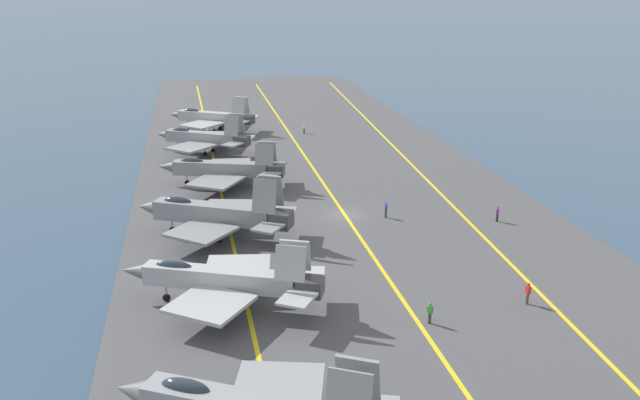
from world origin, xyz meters
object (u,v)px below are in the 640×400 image
object	(u,v)px
crew_green_vest	(430,312)
crew_white_vest	(304,128)
parked_jet_fourth	(223,169)
crew_purple_vest	(498,213)
parked_jet_sixth	(213,117)
parked_jet_fifth	(204,138)
crew_red_vest	(528,292)
crew_blue_vest	(386,209)
parked_jet_second	(225,279)
parked_jet_third	(215,213)

from	to	relation	value
crew_green_vest	crew_white_vest	bearing A→B (deg)	-1.39
parked_jet_fourth	crew_purple_vest	size ratio (longest dim) A/B	9.32
parked_jet_sixth	crew_green_vest	world-z (taller)	parked_jet_sixth
parked_jet_fifth	parked_jet_sixth	distance (m)	15.40
crew_red_vest	crew_blue_vest	world-z (taller)	crew_red_vest
parked_jet_fifth	crew_purple_vest	bearing A→B (deg)	-140.12
parked_jet_second	parked_jet_sixth	world-z (taller)	parked_jet_sixth
parked_jet_fifth	parked_jet_second	bearing A→B (deg)	-179.75
crew_purple_vest	crew_blue_vest	world-z (taller)	crew_blue_vest
parked_jet_second	crew_white_vest	bearing A→B (deg)	-15.23
parked_jet_sixth	crew_green_vest	distance (m)	71.93
crew_green_vest	parked_jet_second	bearing A→B (deg)	69.48
parked_jet_fourth	parked_jet_sixth	world-z (taller)	parked_jet_sixth
crew_red_vest	crew_purple_vest	size ratio (longest dim) A/B	1.05
parked_jet_second	parked_jet_fifth	bearing A→B (deg)	0.25
crew_red_vest	parked_jet_sixth	bearing A→B (deg)	17.55
parked_jet_fifth	parked_jet_sixth	xyz separation A→B (m)	(15.29, -1.87, 0.00)
parked_jet_fifth	crew_green_vest	xyz separation A→B (m)	(-55.40, -15.05, -1.40)
parked_jet_third	crew_green_vest	size ratio (longest dim) A/B	9.52
parked_jet_third	crew_green_vest	xyz separation A→B (m)	(-20.94, -14.88, -1.55)
parked_jet_fourth	crew_blue_vest	bearing A→B (deg)	-132.22
parked_jet_second	parked_jet_sixth	bearing A→B (deg)	-1.45
parked_jet_fifth	crew_purple_vest	world-z (taller)	parked_jet_fifth
parked_jet_third	crew_purple_vest	distance (m)	29.55
crew_green_vest	crew_blue_vest	distance (m)	23.54
parked_jet_third	parked_jet_fifth	bearing A→B (deg)	0.29
crew_green_vest	crew_red_vest	bearing A→B (deg)	-79.82
parked_jet_third	crew_blue_vest	bearing A→B (deg)	-82.59
crew_green_vest	crew_blue_vest	world-z (taller)	crew_blue_vest
parked_jet_fourth	crew_green_vest	world-z (taller)	parked_jet_fourth
parked_jet_second	crew_white_vest	size ratio (longest dim) A/B	9.77
crew_purple_vest	crew_white_vest	world-z (taller)	crew_purple_vest
parked_jet_second	crew_purple_vest	distance (m)	32.79
parked_jet_sixth	crew_purple_vest	xyz separation A→B (m)	(-50.80, -27.80, -1.40)
parked_jet_fourth	parked_jet_sixth	distance (m)	32.42
parked_jet_fourth	crew_purple_vest	bearing A→B (deg)	-123.49
crew_blue_vest	parked_jet_fifth	bearing A→B (deg)	29.81
crew_blue_vest	crew_purple_vest	bearing A→B (deg)	-106.82
parked_jet_fourth	parked_jet_fifth	distance (m)	17.24
parked_jet_sixth	crew_green_vest	xyz separation A→B (m)	(-70.69, -13.19, -1.40)
parked_jet_fourth	parked_jet_fifth	size ratio (longest dim) A/B	1.08
parked_jet_third	crew_green_vest	world-z (taller)	parked_jet_third
parked_jet_sixth	crew_green_vest	bearing A→B (deg)	-169.43
parked_jet_sixth	crew_white_vest	world-z (taller)	parked_jet_sixth
parked_jet_fourth	crew_red_vest	bearing A→B (deg)	-149.27
parked_jet_fifth	crew_red_vest	distance (m)	58.86
parked_jet_third	parked_jet_fifth	world-z (taller)	parked_jet_third
parked_jet_fifth	crew_white_vest	xyz separation A→B (m)	(10.48, -16.65, -1.42)
crew_green_vest	crew_red_vest	distance (m)	8.81
crew_red_vest	parked_jet_fifth	bearing A→B (deg)	23.78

